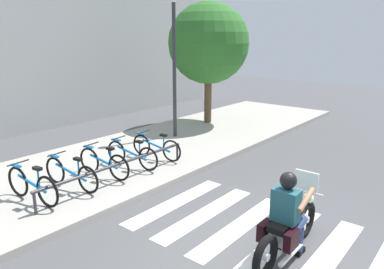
{
  "coord_description": "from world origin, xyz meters",
  "views": [
    {
      "loc": [
        -4.49,
        -2.34,
        3.39
      ],
      "look_at": [
        1.71,
        2.72,
        1.25
      ],
      "focal_mm": 33.93,
      "sensor_mm": 36.0,
      "label": 1
    }
  ],
  "objects": [
    {
      "name": "bicycle_3",
      "position": [
        1.39,
        4.46,
        0.49
      ],
      "size": [
        0.48,
        1.68,
        0.75
      ],
      "color": "black",
      "rests_on": "sidewalk"
    },
    {
      "name": "bicycle_4",
      "position": [
        2.28,
        4.46,
        0.49
      ],
      "size": [
        0.48,
        1.64,
        0.73
      ],
      "color": "black",
      "rests_on": "sidewalk"
    },
    {
      "name": "bike_rack",
      "position": [
        0.5,
        3.9,
        0.57
      ],
      "size": [
        4.14,
        0.07,
        0.49
      ],
      "color": "#333338",
      "rests_on": "sidewalk"
    },
    {
      "name": "rider",
      "position": [
        0.41,
        -0.26,
        0.83
      ],
      "size": [
        0.62,
        0.53,
        1.45
      ],
      "color": "#1E4C59",
      "rests_on": "ground"
    },
    {
      "name": "ground_plane",
      "position": [
        0.0,
        0.0,
        0.0
      ],
      "size": [
        48.0,
        48.0,
        0.0
      ],
      "primitive_type": "plane",
      "color": "#4C4C4F"
    },
    {
      "name": "crosswalk_stripe_1",
      "position": [
        0.79,
        -0.8,
        0.0
      ],
      "size": [
        2.8,
        0.4,
        0.01
      ],
      "primitive_type": "cube",
      "color": "white",
      "rests_on": "ground"
    },
    {
      "name": "tree_near_rack",
      "position": [
        6.77,
        6.05,
        3.18
      ],
      "size": [
        3.04,
        3.04,
        4.71
      ],
      "color": "brown",
      "rests_on": "ground"
    },
    {
      "name": "motorcycle",
      "position": [
        0.49,
        -0.26,
        0.47
      ],
      "size": [
        2.11,
        0.62,
        1.25
      ],
      "color": "black",
      "rests_on": "ground"
    },
    {
      "name": "crosswalk_stripe_3",
      "position": [
        0.79,
        0.8,
        0.0
      ],
      "size": [
        2.8,
        0.4,
        0.01
      ],
      "primitive_type": "cube",
      "color": "white",
      "rests_on": "ground"
    },
    {
      "name": "crosswalk_stripe_4",
      "position": [
        0.79,
        1.6,
        0.0
      ],
      "size": [
        2.8,
        0.4,
        0.01
      ],
      "primitive_type": "cube",
      "color": "white",
      "rests_on": "ground"
    },
    {
      "name": "bicycle_1",
      "position": [
        -0.38,
        4.46,
        0.5
      ],
      "size": [
        0.48,
        1.69,
        0.76
      ],
      "color": "black",
      "rests_on": "sidewalk"
    },
    {
      "name": "bicycle_0",
      "position": [
        -1.27,
        4.45,
        0.51
      ],
      "size": [
        0.48,
        1.61,
        0.79
      ],
      "color": "black",
      "rests_on": "sidewalk"
    },
    {
      "name": "bicycle_2",
      "position": [
        0.5,
        4.46,
        0.51
      ],
      "size": [
        0.48,
        1.62,
        0.78
      ],
      "color": "black",
      "rests_on": "sidewalk"
    },
    {
      "name": "crosswalk_stripe_5",
      "position": [
        0.79,
        2.4,
        0.0
      ],
      "size": [
        2.8,
        0.4,
        0.01
      ],
      "primitive_type": "cube",
      "color": "white",
      "rests_on": "ground"
    },
    {
      "name": "crosswalk_stripe_2",
      "position": [
        0.79,
        0.0,
        0.0
      ],
      "size": [
        2.8,
        0.4,
        0.01
      ],
      "primitive_type": "cube",
      "color": "white",
      "rests_on": "ground"
    },
    {
      "name": "sidewalk",
      "position": [
        0.0,
        5.25,
        0.07
      ],
      "size": [
        24.0,
        4.4,
        0.15
      ],
      "primitive_type": "cube",
      "color": "#A8A399",
      "rests_on": "ground"
    },
    {
      "name": "street_lamp",
      "position": [
        4.39,
        5.65,
        2.83
      ],
      "size": [
        0.28,
        0.28,
        4.72
      ],
      "color": "#2D2D33",
      "rests_on": "ground"
    }
  ]
}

